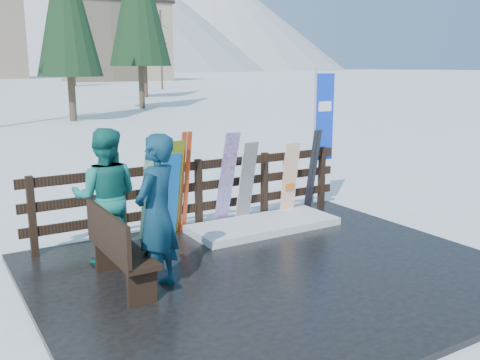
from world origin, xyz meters
TOP-DOWN VIEW (x-y plane):
  - ground at (0.00, 0.00)m, footprint 700.00×700.00m
  - deck at (0.00, 0.00)m, footprint 6.00×5.00m
  - fence at (0.00, 2.20)m, footprint 5.60×0.10m
  - snow_patch at (0.89, 1.60)m, footprint 2.47×1.00m
  - bench at (-1.95, 0.52)m, footprint 0.40×1.50m
  - snowboard_0 at (-0.62, 1.98)m, footprint 0.29×0.33m
  - snowboard_1 at (-0.93, 1.98)m, footprint 0.27×0.37m
  - snowboard_2 at (-0.56, 1.98)m, footprint 0.27×0.39m
  - snowboard_3 at (0.40, 1.98)m, footprint 0.26×0.47m
  - snowboard_4 at (0.79, 1.98)m, footprint 0.27×0.34m
  - snowboard_5 at (1.69, 1.98)m, footprint 0.29×0.19m
  - ski_pair_a at (-0.33, 2.05)m, footprint 0.16×0.33m
  - ski_pair_b at (2.25, 2.05)m, footprint 0.17×0.28m
  - rental_flag at (2.61, 2.25)m, footprint 0.45×0.04m
  - person_front at (-1.56, 0.21)m, footprint 0.82×0.77m
  - person_back at (-1.79, 1.38)m, footprint 1.11×1.02m

SIDE VIEW (x-z plane):
  - ground at x=0.00m, z-range 0.00..0.00m
  - deck at x=0.00m, z-range 0.00..0.08m
  - snow_patch at x=0.89m, z-range 0.08..0.20m
  - bench at x=-1.95m, z-range 0.11..1.08m
  - fence at x=0.00m, z-range 0.16..1.31m
  - snowboard_5 at x=1.69m, z-range 0.08..1.40m
  - snowboard_0 at x=-0.62m, z-range 0.08..1.43m
  - snowboard_1 at x=-0.93m, z-range 0.08..1.47m
  - snowboard_4 at x=0.79m, z-range 0.08..1.50m
  - ski_pair_b at x=2.25m, z-range 0.08..1.60m
  - snowboard_2 at x=-0.56m, z-range 0.08..1.62m
  - snowboard_3 at x=0.40m, z-range 0.08..1.69m
  - ski_pair_a at x=-0.33m, z-range 0.08..1.73m
  - person_back at x=-1.79m, z-range 0.08..1.93m
  - person_front at x=-1.56m, z-range 0.08..1.96m
  - rental_flag at x=2.61m, z-range 0.39..2.99m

